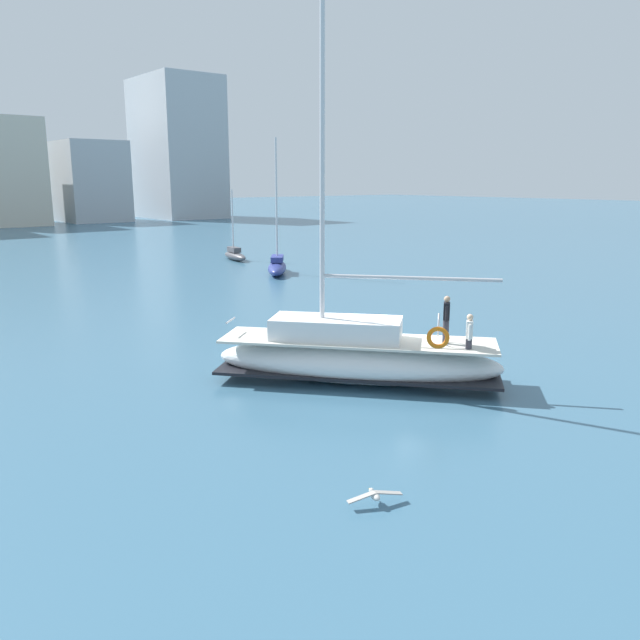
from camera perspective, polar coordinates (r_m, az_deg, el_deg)
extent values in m
plane|color=#38607A|center=(22.86, 6.09, -4.63)|extent=(400.00, 400.00, 0.00)
ellipsoid|color=white|center=(21.47, 3.35, -3.77)|extent=(8.07, 8.85, 1.40)
cube|color=black|center=(21.56, 3.34, -4.57)|extent=(7.96, 8.72, 0.10)
cube|color=beige|center=(21.28, 3.37, -1.85)|extent=(7.61, 8.36, 0.08)
cube|color=white|center=(21.29, 1.46, -0.75)|extent=(4.09, 4.37, 0.70)
cylinder|color=silver|center=(20.81, 0.20, 13.93)|extent=(0.16, 0.16, 11.49)
cylinder|color=#B7B7BC|center=(20.71, 8.07, 3.75)|extent=(3.84, 4.45, 0.12)
cylinder|color=silver|center=(22.14, -8.02, -0.04)|extent=(0.72, 0.63, 0.06)
torus|color=orange|center=(19.86, 10.53, -1.57)|extent=(0.56, 0.62, 0.70)
cylinder|color=#33333D|center=(21.02, 11.20, -1.02)|extent=(0.20, 0.20, 0.80)
cube|color=black|center=(20.87, 11.28, 0.80)|extent=(0.37, 0.36, 0.56)
sphere|color=tan|center=(20.80, 11.32, 1.85)|extent=(0.20, 0.20, 0.20)
cylinder|color=black|center=(20.67, 11.27, 0.54)|extent=(0.09, 0.09, 0.50)
cylinder|color=black|center=(21.10, 11.27, 0.78)|extent=(0.09, 0.09, 0.50)
cylinder|color=#33333D|center=(20.56, 13.18, -2.06)|extent=(0.20, 0.20, 0.35)
cube|color=white|center=(20.45, 13.25, -0.82)|extent=(0.37, 0.36, 0.56)
sphere|color=beige|center=(20.37, 13.30, 0.25)|extent=(0.20, 0.20, 0.20)
cylinder|color=white|center=(20.25, 13.26, -1.10)|extent=(0.09, 0.09, 0.50)
cylinder|color=white|center=(20.68, 13.22, -0.82)|extent=(0.09, 0.09, 0.50)
torus|color=silver|center=(20.97, 10.57, -0.41)|extent=(0.62, 0.54, 0.76)
ellipsoid|color=navy|center=(46.40, -3.86, 4.68)|extent=(4.38, 5.15, 0.89)
cube|color=navy|center=(46.59, -3.86, 5.51)|extent=(2.01, 2.26, 0.40)
cylinder|color=silver|center=(46.41, -3.92, 10.64)|extent=(0.14, 0.14, 8.72)
ellipsoid|color=#4C4C51|center=(54.86, -7.62, 5.70)|extent=(1.77, 4.38, 0.69)
cube|color=#4C4C51|center=(55.00, -7.72, 6.28)|extent=(0.95, 1.80, 0.40)
cylinder|color=silver|center=(54.90, -7.83, 8.79)|extent=(0.12, 0.12, 5.21)
ellipsoid|color=silver|center=(13.87, 4.94, -15.42)|extent=(0.29, 0.40, 0.16)
sphere|color=silver|center=(14.00, 4.63, -14.98)|extent=(0.11, 0.11, 0.11)
cone|color=gold|center=(14.06, 4.52, -14.90)|extent=(0.06, 0.08, 0.04)
cube|color=#9E9993|center=(13.75, 3.72, -15.57)|extent=(0.62, 0.34, 0.15)
cube|color=#9E9993|center=(13.97, 6.15, -15.13)|extent=(0.62, 0.34, 0.15)
sphere|color=silver|center=(28.85, 5.32, -0.62)|extent=(0.64, 0.64, 0.64)
cylinder|color=black|center=(28.78, 5.33, -0.04)|extent=(0.04, 0.04, 0.60)
cube|color=#B2B7BC|center=(113.19, -19.93, 11.58)|extent=(9.45, 12.42, 12.82)
cube|color=#B2B7BC|center=(120.22, -12.69, 14.72)|extent=(11.36, 16.78, 24.17)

